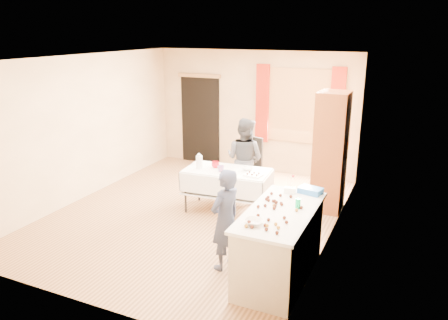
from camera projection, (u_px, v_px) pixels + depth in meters
The scene contains 29 objects.
floor at pixel (195, 214), 7.45m from camera, with size 4.50×5.50×0.02m, color #9E7047.
ceiling at pixel (192, 57), 6.68m from camera, with size 4.50×5.50×0.02m, color white.
wall_back at pixel (254, 111), 9.47m from camera, with size 4.50×0.02×2.60m, color tan.
wall_front at pixel (71, 198), 4.66m from camera, with size 4.50×0.02×2.60m, color tan.
wall_left at pixel (85, 127), 7.96m from camera, with size 0.02×5.50×2.60m, color tan.
wall_right at pixel (334, 156), 6.17m from camera, with size 0.02×5.50×2.60m, color tan.
window_frame at pixel (299, 106), 8.98m from camera, with size 1.32×0.06×1.52m, color olive.
window_pane at pixel (299, 106), 8.97m from camera, with size 1.20×0.02×1.40m, color white.
curtain_left at pixel (262, 104), 9.24m from camera, with size 0.28×0.06×1.65m, color maroon.
curtain_right at pixel (337, 109), 8.63m from camera, with size 0.28×0.06×1.65m, color maroon.
doorway at pixel (200, 120), 10.04m from camera, with size 0.95×0.04×2.00m, color black.
door_lintel at pixel (199, 76), 9.72m from camera, with size 1.05×0.06×0.08m, color olive.
cabinet at pixel (330, 152), 7.37m from camera, with size 0.50×0.60×2.05m, color brown.
counter at pixel (280, 244), 5.45m from camera, with size 0.78×1.64×0.91m.
party_table at pixel (227, 187), 7.43m from camera, with size 1.51×0.86×0.75m.
chair at pixel (247, 177), 8.32m from camera, with size 0.53×0.53×1.07m.
girl at pixel (225, 220), 5.60m from camera, with size 0.47×0.57×1.36m, color #212740.
woman at pixel (244, 159), 7.92m from camera, with size 0.82×0.69×1.52m, color black.
soda_can at pixel (298, 203), 5.37m from camera, with size 0.07×0.07×0.12m, color #099E51.
mixing_bowl at pixel (253, 222), 4.93m from camera, with size 0.23×0.23×0.05m, color white.
foam_block at pixel (290, 190), 5.86m from camera, with size 0.15×0.10×0.08m, color white.
blue_basket at pixel (310, 190), 5.85m from camera, with size 0.30×0.20×0.08m, color blue.
pitcher at pixel (199, 162), 7.39m from camera, with size 0.11×0.11×0.22m, color silver.
cup_red at pixel (215, 165), 7.44m from camera, with size 0.15×0.15×0.11m, color #AD0C18.
cup_rainbow at pixel (221, 169), 7.22m from camera, with size 0.13×0.13×0.11m, color red.
small_bowl at pixel (247, 169), 7.32m from camera, with size 0.21×0.21×0.05m, color white.
pastry_tray at pixel (253, 175), 7.05m from camera, with size 0.28×0.20×0.02m, color white.
bottle at pixel (199, 158), 7.69m from camera, with size 0.09×0.09×0.18m, color white.
cake_balls at pixel (274, 210), 5.26m from camera, with size 0.53×1.13×0.04m.
Camera 1 is at (3.29, -6.03, 3.04)m, focal length 35.00 mm.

